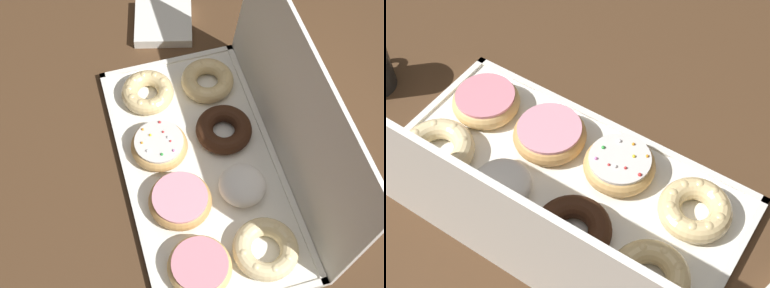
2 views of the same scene
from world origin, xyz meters
TOP-DOWN VIEW (x-y plane):
  - ground_plane at (0.00, 0.00)m, footprint 3.00×3.00m
  - donut_box at (0.00, 0.00)m, footprint 0.56×0.30m
  - box_lid_open at (0.00, 0.17)m, footprint 0.56×0.04m
  - cruller_donut_0 at (-0.19, -0.06)m, footprint 0.11×0.11m
  - sprinkle_donut_1 at (-0.06, -0.07)m, footprint 0.11×0.11m
  - pink_frosted_donut_2 at (0.06, -0.06)m, footprint 0.12×0.12m
  - pink_frosted_donut_3 at (0.19, -0.06)m, footprint 0.11×0.11m
  - cruller_donut_4 at (-0.19, 0.07)m, footprint 0.11×0.11m
  - chocolate_cake_ring_donut_5 at (-0.06, 0.06)m, footprint 0.11×0.11m
  - powdered_filled_donut_6 at (0.07, 0.06)m, footprint 0.09×0.09m
  - cruller_donut_7 at (0.19, 0.06)m, footprint 0.12×0.12m
  - napkin_stack at (-0.39, 0.02)m, footprint 0.16×0.16m

SIDE VIEW (x-z plane):
  - ground_plane at x=0.00m, z-range 0.00..0.00m
  - donut_box at x=0.00m, z-range 0.00..0.01m
  - napkin_stack at x=-0.39m, z-range 0.00..0.02m
  - chocolate_cake_ring_donut_5 at x=-0.06m, z-range 0.01..0.05m
  - cruller_donut_7 at x=0.19m, z-range 0.01..0.05m
  - cruller_donut_4 at x=-0.19m, z-range 0.01..0.05m
  - pink_frosted_donut_3 at x=0.19m, z-range 0.01..0.05m
  - cruller_donut_0 at x=-0.19m, z-range 0.01..0.05m
  - pink_frosted_donut_2 at x=0.06m, z-range 0.01..0.05m
  - sprinkle_donut_1 at x=-0.06m, z-range 0.01..0.05m
  - powdered_filled_donut_6 at x=0.07m, z-range 0.01..0.05m
  - box_lid_open at x=0.00m, z-range 0.00..0.29m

